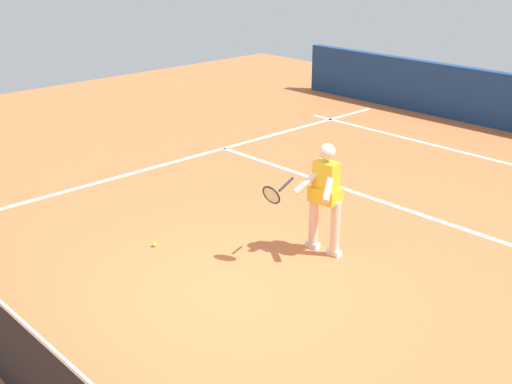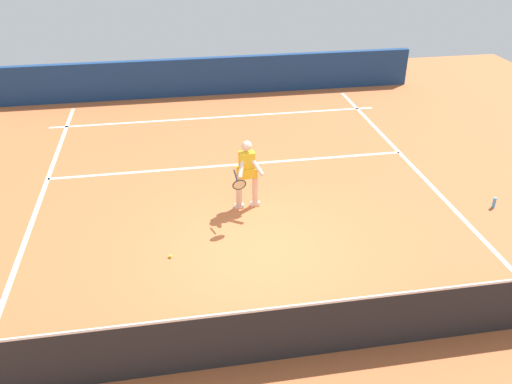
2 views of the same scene
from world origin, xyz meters
TOP-DOWN VIEW (x-y plane):
  - ground_plane at (0.00, 0.00)m, footprint 24.80×24.80m
  - court_back_wall at (0.00, -9.24)m, footprint 13.89×0.24m
  - baseline_marking at (0.00, -7.04)m, footprint 9.89×0.10m
  - service_line_marking at (0.00, -3.71)m, footprint 8.89×0.10m
  - sideline_left_marking at (-4.45, 0.00)m, footprint 0.10×17.08m
  - sideline_right_marking at (4.45, 0.00)m, footprint 0.10×17.08m
  - court_net at (0.00, 2.75)m, footprint 9.57×0.08m
  - tennis_player at (-0.06, -1.62)m, footprint 0.74×0.98m
  - tennis_ball_near at (1.65, -0.03)m, footprint 0.07×0.07m
  - water_bottle at (-5.32, -0.69)m, footprint 0.07×0.07m

SIDE VIEW (x-z plane):
  - ground_plane at x=0.00m, z-range 0.00..0.00m
  - baseline_marking at x=0.00m, z-range 0.00..0.01m
  - service_line_marking at x=0.00m, z-range 0.00..0.01m
  - sideline_left_marking at x=-4.45m, z-range 0.00..0.01m
  - sideline_right_marking at x=4.45m, z-range 0.00..0.01m
  - tennis_ball_near at x=1.65m, z-range 0.00..0.07m
  - water_bottle at x=-5.32m, z-range 0.00..0.24m
  - court_net at x=0.00m, z-range -0.03..1.05m
  - court_back_wall at x=0.00m, z-range 0.00..1.25m
  - tennis_player at x=-0.06m, z-range 0.07..1.62m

